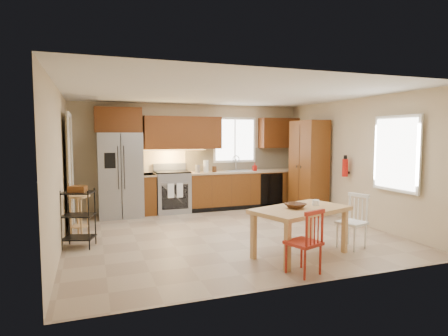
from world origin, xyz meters
name	(u,v)px	position (x,y,z in m)	size (l,w,h in m)	color
floor	(228,233)	(0.00, 0.00, 0.00)	(5.50, 5.50, 0.00)	tan
ceiling	(228,93)	(0.00, 0.00, 2.50)	(5.50, 5.00, 0.02)	silver
wall_back	(192,157)	(0.00, 2.50, 1.25)	(5.50, 0.02, 2.50)	#CCB793
wall_front	(303,180)	(0.00, -2.50, 1.25)	(5.50, 0.02, 2.50)	#CCB793
wall_left	(59,169)	(-2.75, 0.00, 1.25)	(0.02, 5.00, 2.50)	#CCB793
wall_right	(355,161)	(2.75, 0.00, 1.25)	(0.02, 5.00, 2.50)	#CCB793
refrigerator	(120,175)	(-1.70, 2.12, 0.91)	(0.92, 0.75, 1.82)	gray
range_stove	(172,192)	(-0.55, 2.19, 0.46)	(0.76, 0.63, 0.92)	gray
base_cabinet_narrow	(148,194)	(-1.10, 2.20, 0.45)	(0.30, 0.60, 0.90)	brown
base_cabinet_run	(246,189)	(1.29, 2.20, 0.45)	(2.92, 0.60, 0.90)	brown
dishwasher	(272,189)	(1.85, 1.91, 0.45)	(0.60, 0.02, 0.78)	black
backsplash	(241,159)	(1.29, 2.48, 1.18)	(2.92, 0.03, 0.55)	beige
upper_over_fridge	(118,120)	(-1.70, 2.33, 2.10)	(1.00, 0.35, 0.55)	#603010
upper_left_block	(183,133)	(-0.25, 2.33, 1.83)	(1.80, 0.35, 0.75)	#603010
upper_right_block	(279,133)	(2.25, 2.33, 1.83)	(1.00, 0.35, 0.75)	#603010
window_back	(235,140)	(1.10, 2.48, 1.65)	(1.12, 0.04, 1.12)	white
sink	(239,173)	(1.10, 2.20, 0.86)	(0.62, 0.46, 0.16)	gray
undercab_glow	(171,150)	(-0.55, 2.30, 1.43)	(1.60, 0.30, 0.01)	#FFBF66
soap_bottle	(255,167)	(1.48, 2.10, 1.00)	(0.09, 0.09, 0.19)	#AB120B
paper_towel	(206,166)	(0.25, 2.15, 1.04)	(0.12, 0.12, 0.28)	white
canister_steel	(198,169)	(0.05, 2.15, 0.99)	(0.11, 0.11, 0.18)	gray
canister_wood	(214,169)	(0.45, 2.12, 0.97)	(0.10, 0.10, 0.14)	#522E16
pantry	(309,166)	(2.43, 1.20, 1.05)	(0.50, 0.95, 2.10)	brown
fire_extinguisher	(345,168)	(2.63, 0.15, 1.10)	(0.12, 0.12, 0.36)	#AB120B
window_right	(396,154)	(2.68, -1.15, 1.45)	(0.04, 1.02, 1.32)	white
doorway	(70,174)	(-2.67, 1.30, 1.05)	(0.04, 0.95, 2.10)	#8C7A59
dining_table	(300,232)	(0.57, -1.53, 0.35)	(1.43, 0.80, 0.70)	tan
chair_red	(303,242)	(0.22, -2.18, 0.42)	(0.39, 0.39, 0.84)	#AC2A1A
chair_white	(352,222)	(1.52, -1.48, 0.42)	(0.39, 0.39, 0.84)	white
table_bowl	(295,209)	(0.48, -1.53, 0.70)	(0.29, 0.29, 0.07)	#522E16
table_jar	(316,204)	(0.89, -1.44, 0.73)	(0.10, 0.10, 0.11)	white
bar_stool	(80,217)	(-2.50, 0.54, 0.38)	(0.37, 0.37, 0.76)	tan
utility_cart	(78,218)	(-2.50, 0.01, 0.46)	(0.46, 0.36, 0.92)	black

